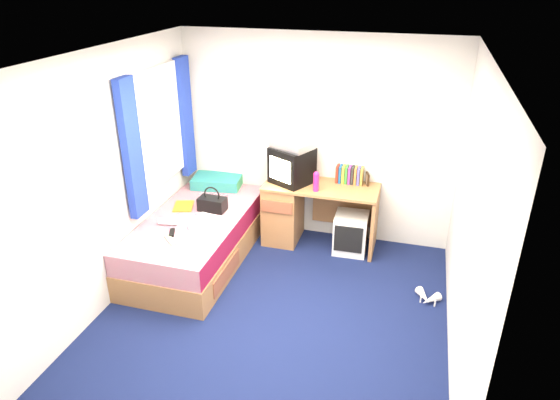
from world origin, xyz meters
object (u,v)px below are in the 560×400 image
(vcr, at_px, (292,144))
(white_heels, at_px, (427,298))
(pink_water_bottle, at_px, (316,182))
(colour_swatch_fan, at_px, (170,240))
(aerosol_can, at_px, (309,177))
(handbag, at_px, (212,203))
(remote_control, at_px, (172,232))
(storage_cube, at_px, (351,233))
(water_bottle, at_px, (168,222))
(desk, at_px, (298,209))
(towel, at_px, (207,224))
(magazine, at_px, (184,206))
(picture_frame, at_px, (367,179))
(pillow, at_px, (217,182))
(bed, at_px, (197,238))
(crt_tv, at_px, (292,165))

(vcr, height_order, white_heels, vcr)
(vcr, distance_m, pink_water_bottle, 0.51)
(colour_swatch_fan, bearing_deg, aerosol_can, 49.29)
(handbag, bearing_deg, remote_control, -104.95)
(vcr, xyz_separation_m, handbag, (-0.77, -0.55, -0.58))
(storage_cube, distance_m, pink_water_bottle, 0.75)
(pink_water_bottle, bearing_deg, water_bottle, -149.36)
(handbag, height_order, colour_swatch_fan, handbag)
(pink_water_bottle, relative_size, water_bottle, 1.02)
(desk, xyz_separation_m, aerosol_can, (0.13, 0.00, 0.43))
(desk, bearing_deg, aerosol_can, 0.87)
(towel, xyz_separation_m, white_heels, (2.27, 0.10, -0.55))
(magazine, bearing_deg, storage_cube, 14.46)
(white_heels, bearing_deg, water_bottle, -176.79)
(vcr, distance_m, picture_frame, 0.94)
(pillow, relative_size, white_heels, 2.17)
(bed, height_order, storage_cube, bed)
(desk, xyz_separation_m, water_bottle, (-1.16, -0.99, 0.17))
(bed, relative_size, magazine, 7.14)
(desk, height_order, white_heels, desk)
(crt_tv, bearing_deg, handbag, -116.65)
(desk, relative_size, colour_swatch_fan, 5.91)
(colour_swatch_fan, bearing_deg, water_bottle, 120.64)
(handbag, bearing_deg, towel, -71.73)
(handbag, distance_m, towel, 0.42)
(picture_frame, xyz_separation_m, aerosol_can, (-0.64, -0.17, 0.01))
(pillow, distance_m, picture_frame, 1.84)
(towel, xyz_separation_m, magazine, (-0.47, 0.39, -0.04))
(bed, xyz_separation_m, picture_frame, (1.73, 0.91, 0.55))
(bed, distance_m, pillow, 0.90)
(white_heels, bearing_deg, desk, 151.32)
(crt_tv, xyz_separation_m, magazine, (-1.12, -0.55, -0.41))
(picture_frame, distance_m, remote_control, 2.25)
(handbag, bearing_deg, pillow, 110.55)
(magazine, relative_size, white_heels, 1.04)
(towel, distance_m, remote_control, 0.37)
(desk, xyz_separation_m, picture_frame, (0.77, 0.17, 0.41))
(water_bottle, bearing_deg, handbag, 55.24)
(colour_swatch_fan, xyz_separation_m, white_heels, (2.53, 0.45, -0.51))
(storage_cube, relative_size, picture_frame, 3.30)
(pink_water_bottle, xyz_separation_m, white_heels, (1.30, -0.68, -0.81))
(magazine, bearing_deg, white_heels, -6.01)
(pillow, distance_m, pink_water_bottle, 1.34)
(bed, relative_size, crt_tv, 3.65)
(crt_tv, distance_m, picture_frame, 0.88)
(desk, distance_m, water_bottle, 1.54)
(desk, relative_size, crt_tv, 2.37)
(desk, height_order, pink_water_bottle, pink_water_bottle)
(colour_swatch_fan, relative_size, remote_control, 1.38)
(pillow, distance_m, towel, 1.09)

